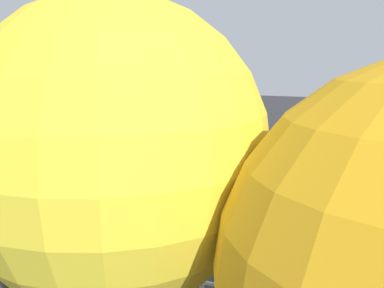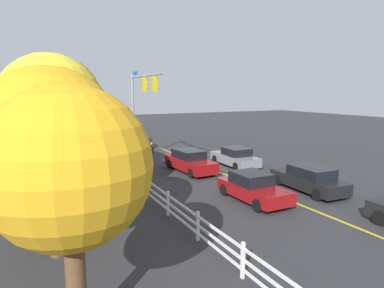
% 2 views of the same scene
% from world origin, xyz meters
% --- Properties ---
extents(ground_plane, '(120.00, 120.00, 0.00)m').
position_xyz_m(ground_plane, '(0.00, 0.00, 0.00)').
color(ground_plane, '#2D2D30').
extents(lane_center_stripe, '(28.00, 0.16, 0.01)m').
position_xyz_m(lane_center_stripe, '(-4.00, 0.00, 0.00)').
color(lane_center_stripe, gold).
rests_on(lane_center_stripe, ground_plane).
extents(signal_assembly, '(6.86, 0.37, 7.12)m').
position_xyz_m(signal_assembly, '(3.35, 4.14, 4.99)').
color(signal_assembly, gray).
rests_on(signal_assembly, ground_plane).
extents(car_0, '(4.25, 1.93, 1.44)m').
position_xyz_m(car_0, '(-7.30, 1.70, 0.68)').
color(car_0, maroon).
rests_on(car_0, ground_plane).
extents(car_1, '(4.47, 1.98, 1.43)m').
position_xyz_m(car_1, '(-0.09, -2.08, 0.68)').
color(car_1, slate).
rests_on(car_1, ground_plane).
extents(car_2, '(4.81, 2.06, 1.54)m').
position_xyz_m(car_2, '(-0.12, 1.76, 0.74)').
color(car_2, maroon).
rests_on(car_2, ground_plane).
extents(car_3, '(4.79, 2.05, 1.45)m').
position_xyz_m(car_3, '(-7.38, -2.12, 0.70)').
color(car_3, black).
rests_on(car_3, ground_plane).
extents(pedestrian, '(0.45, 0.48, 1.69)m').
position_xyz_m(pedestrian, '(3.43, 3.34, 0.93)').
color(pedestrian, '#3F3F42').
rests_on(pedestrian, ground_plane).
extents(white_rail_fence, '(26.10, 0.10, 1.15)m').
position_xyz_m(white_rail_fence, '(-3.00, 6.46, 0.60)').
color(white_rail_fence, white).
rests_on(white_rail_fence, ground_plane).
extents(tree_0, '(5.06, 5.06, 7.00)m').
position_xyz_m(tree_0, '(-0.12, 9.86, 4.46)').
color(tree_0, brown).
rests_on(tree_0, ground_plane).
extents(tree_1, '(4.48, 4.48, 7.24)m').
position_xyz_m(tree_1, '(-4.88, 10.93, 4.99)').
color(tree_1, brown).
rests_on(tree_1, ground_plane).
extents(tree_2, '(4.55, 4.55, 7.72)m').
position_xyz_m(tree_2, '(4.35, 9.18, 5.42)').
color(tree_2, brown).
rests_on(tree_2, ground_plane).
extents(tree_3, '(4.73, 4.73, 6.42)m').
position_xyz_m(tree_3, '(-9.07, 11.30, 4.04)').
color(tree_3, brown).
rests_on(tree_3, ground_plane).
extents(tree_4, '(3.50, 3.50, 5.76)m').
position_xyz_m(tree_4, '(-13.55, 11.24, 3.98)').
color(tree_4, brown).
rests_on(tree_4, ground_plane).
extents(tree_5, '(5.13, 5.13, 8.25)m').
position_xyz_m(tree_5, '(8.38, 8.81, 5.67)').
color(tree_5, brown).
rests_on(tree_5, ground_plane).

